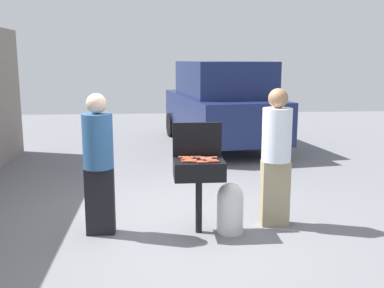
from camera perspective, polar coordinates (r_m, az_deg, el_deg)
ground_plane at (r=5.74m, az=-2.06°, el=-10.47°), size 24.00×24.00×0.00m
bbq_grill at (r=5.34m, az=0.88°, el=-3.55°), size 0.60×0.44×0.90m
grill_lid_open at (r=5.48m, az=0.66°, el=0.58°), size 0.60×0.05×0.42m
hot_dog_0 at (r=5.19m, az=-0.64°, el=-2.23°), size 0.13×0.03×0.03m
hot_dog_1 at (r=5.38m, az=-0.55°, el=-1.75°), size 0.13×0.04×0.03m
hot_dog_2 at (r=5.41m, az=-1.07°, el=-1.70°), size 0.13×0.03×0.03m
hot_dog_3 at (r=5.30m, az=1.84°, el=-1.96°), size 0.13×0.04×0.03m
hot_dog_4 at (r=5.25m, az=2.49°, el=-2.08°), size 0.13×0.04×0.03m
hot_dog_5 at (r=5.19m, az=2.74°, el=-2.24°), size 0.13×0.03×0.03m
hot_dog_6 at (r=5.39m, az=2.54°, el=-1.74°), size 0.13×0.04×0.03m
hot_dog_7 at (r=5.29m, az=-0.77°, el=-1.98°), size 0.13×0.03×0.03m
hot_dog_8 at (r=5.34m, az=1.74°, el=-1.86°), size 0.13×0.04×0.03m
hot_dog_9 at (r=5.34m, az=-0.52°, el=-1.85°), size 0.13×0.04×0.03m
hot_dog_10 at (r=5.15m, az=1.39°, el=-2.32°), size 0.13×0.04×0.03m
hot_dog_11 at (r=5.26m, az=-0.09°, el=-2.05°), size 0.13×0.03×0.03m
hot_dog_12 at (r=5.43m, az=0.47°, el=-1.64°), size 0.13×0.03×0.03m
hot_dog_13 at (r=5.39m, az=1.03°, el=-1.74°), size 0.13×0.03×0.03m
hot_dog_14 at (r=5.18m, az=0.75°, el=-2.25°), size 0.13×0.04×0.03m
hot_dog_15 at (r=5.23m, az=-0.17°, el=-2.13°), size 0.13×0.03×0.03m
propane_tank at (r=5.49m, az=4.86°, el=-7.96°), size 0.32×0.32×0.62m
person_left at (r=5.39m, az=-11.79°, el=-1.90°), size 0.36×0.36×1.69m
person_right at (r=5.65m, az=10.65°, el=-1.06°), size 0.36×0.36×1.73m
parked_minivan at (r=10.81m, az=3.73°, el=5.15°), size 2.53×4.62×2.02m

